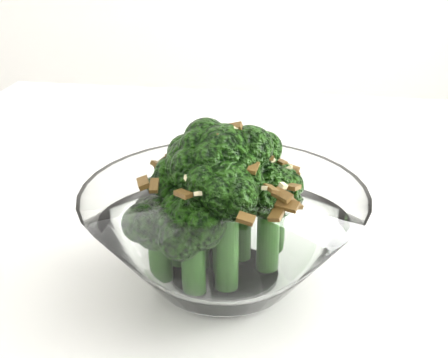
{
  "coord_description": "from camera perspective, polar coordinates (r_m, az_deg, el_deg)",
  "views": [
    {
      "loc": [
        -0.1,
        -0.48,
        1.03
      ],
      "look_at": [
        -0.07,
        -0.06,
        0.84
      ],
      "focal_mm": 50.0,
      "sensor_mm": 36.0,
      "label": 1
    }
  ],
  "objects": [
    {
      "name": "broccoli_dish",
      "position": [
        0.48,
        -0.11,
        -4.26
      ],
      "size": [
        0.22,
        0.22,
        0.14
      ],
      "color": "white",
      "rests_on": "table"
    },
    {
      "name": "table",
      "position": [
        0.66,
        16.65,
        -8.62
      ],
      "size": [
        1.35,
        1.05,
        0.75
      ],
      "color": "white",
      "rests_on": "ground"
    }
  ]
}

